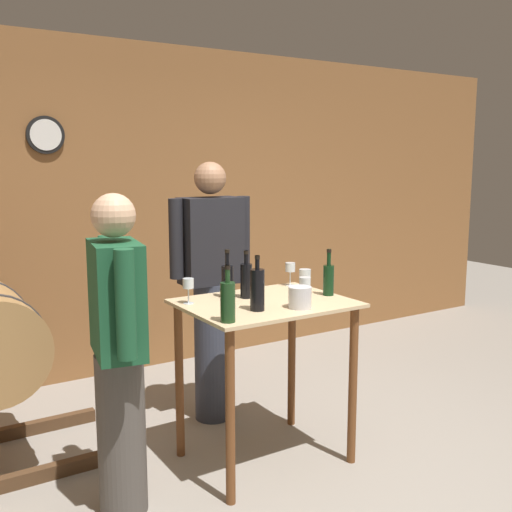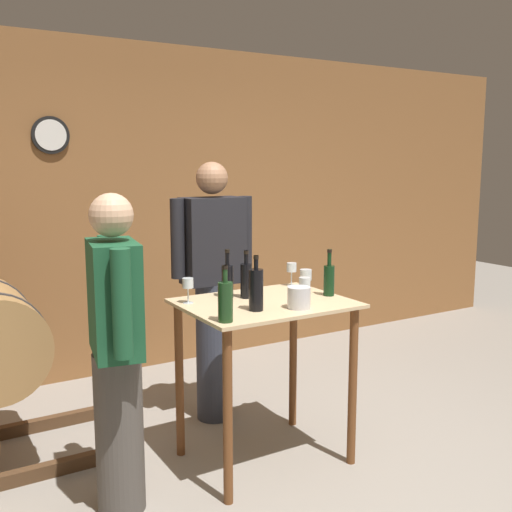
{
  "view_description": "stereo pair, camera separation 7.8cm",
  "coord_description": "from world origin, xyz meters",
  "px_view_note": "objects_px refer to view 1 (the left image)",
  "views": [
    {
      "loc": [
        -1.77,
        -2.24,
        1.75
      ],
      "look_at": [
        0.04,
        0.66,
        1.21
      ],
      "focal_mm": 42.0,
      "sensor_mm": 36.0,
      "label": 1
    },
    {
      "loc": [
        -1.71,
        -2.28,
        1.75
      ],
      "look_at": [
        0.04,
        0.66,
        1.21
      ],
      "focal_mm": 42.0,
      "sensor_mm": 36.0,
      "label": 2
    }
  ],
  "objects_px": {
    "wine_bottle_center": "(227,280)",
    "wine_glass_near_right": "(305,275)",
    "wine_bottle_left": "(257,289)",
    "person_host": "(211,286)",
    "wine_bottle_far_left": "(228,301)",
    "wine_glass_near_left": "(188,285)",
    "wine_glass_far_side": "(290,268)",
    "ice_bucket": "(300,297)",
    "wine_glass_near_center": "(305,284)",
    "wine_bottle_far_right": "(329,278)",
    "wine_bottle_right": "(246,279)",
    "person_visitor_with_scarf": "(118,350)"
  },
  "relations": [
    {
      "from": "wine_bottle_center",
      "to": "wine_glass_near_right",
      "type": "height_order",
      "value": "wine_bottle_center"
    },
    {
      "from": "wine_bottle_left",
      "to": "person_host",
      "type": "xyz_separation_m",
      "value": [
        0.16,
        0.83,
        -0.15
      ]
    },
    {
      "from": "wine_bottle_far_left",
      "to": "wine_bottle_center",
      "type": "bearing_deg",
      "value": 60.79
    },
    {
      "from": "wine_bottle_far_left",
      "to": "wine_glass_near_left",
      "type": "height_order",
      "value": "wine_bottle_far_left"
    },
    {
      "from": "wine_bottle_left",
      "to": "person_host",
      "type": "bearing_deg",
      "value": 79.14
    },
    {
      "from": "wine_bottle_center",
      "to": "wine_glass_far_side",
      "type": "xyz_separation_m",
      "value": [
        0.51,
        0.08,
        0.01
      ]
    },
    {
      "from": "wine_glass_far_side",
      "to": "person_host",
      "type": "relative_size",
      "value": 0.09
    },
    {
      "from": "wine_bottle_center",
      "to": "ice_bucket",
      "type": "xyz_separation_m",
      "value": [
        0.21,
        -0.44,
        -0.05
      ]
    },
    {
      "from": "wine_bottle_far_left",
      "to": "wine_glass_near_center",
      "type": "height_order",
      "value": "wine_bottle_far_left"
    },
    {
      "from": "person_host",
      "to": "wine_glass_near_right",
      "type": "bearing_deg",
      "value": -57.62
    },
    {
      "from": "wine_bottle_far_right",
      "to": "person_host",
      "type": "xyz_separation_m",
      "value": [
        -0.4,
        0.74,
        -0.13
      ]
    },
    {
      "from": "person_host",
      "to": "wine_bottle_center",
      "type": "bearing_deg",
      "value": -106.75
    },
    {
      "from": "wine_bottle_left",
      "to": "ice_bucket",
      "type": "xyz_separation_m",
      "value": [
        0.22,
        -0.08,
        -0.06
      ]
    },
    {
      "from": "wine_glass_near_left",
      "to": "person_host",
      "type": "height_order",
      "value": "person_host"
    },
    {
      "from": "wine_bottle_far_left",
      "to": "wine_bottle_center",
      "type": "height_order",
      "value": "wine_bottle_far_left"
    },
    {
      "from": "wine_glass_near_left",
      "to": "wine_bottle_right",
      "type": "bearing_deg",
      "value": -8.29
    },
    {
      "from": "wine_glass_far_side",
      "to": "ice_bucket",
      "type": "relative_size",
      "value": 1.18
    },
    {
      "from": "wine_bottle_far_left",
      "to": "wine_bottle_far_right",
      "type": "bearing_deg",
      "value": 14.28
    },
    {
      "from": "wine_glass_near_right",
      "to": "person_visitor_with_scarf",
      "type": "xyz_separation_m",
      "value": [
        -1.26,
        -0.18,
        -0.21
      ]
    },
    {
      "from": "wine_bottle_far_left",
      "to": "wine_glass_near_right",
      "type": "distance_m",
      "value": 0.85
    },
    {
      "from": "wine_glass_near_left",
      "to": "person_host",
      "type": "bearing_deg",
      "value": 50.47
    },
    {
      "from": "wine_glass_far_side",
      "to": "person_host",
      "type": "xyz_separation_m",
      "value": [
        -0.37,
        0.39,
        -0.14
      ]
    },
    {
      "from": "wine_glass_near_right",
      "to": "person_host",
      "type": "height_order",
      "value": "person_host"
    },
    {
      "from": "wine_bottle_far_left",
      "to": "wine_bottle_left",
      "type": "xyz_separation_m",
      "value": [
        0.25,
        0.12,
        0.01
      ]
    },
    {
      "from": "wine_bottle_left",
      "to": "wine_glass_far_side",
      "type": "height_order",
      "value": "wine_bottle_left"
    },
    {
      "from": "wine_bottle_center",
      "to": "person_visitor_with_scarf",
      "type": "bearing_deg",
      "value": -160.3
    },
    {
      "from": "wine_bottle_far_right",
      "to": "person_host",
      "type": "bearing_deg",
      "value": 118.3
    },
    {
      "from": "wine_glass_near_left",
      "to": "wine_glass_far_side",
      "type": "distance_m",
      "value": 0.78
    },
    {
      "from": "wine_bottle_far_left",
      "to": "person_visitor_with_scarf",
      "type": "relative_size",
      "value": 0.18
    },
    {
      "from": "wine_bottle_far_left",
      "to": "wine_glass_near_center",
      "type": "relative_size",
      "value": 2.09
    },
    {
      "from": "wine_glass_far_side",
      "to": "person_visitor_with_scarf",
      "type": "distance_m",
      "value": 1.34
    },
    {
      "from": "ice_bucket",
      "to": "wine_bottle_center",
      "type": "bearing_deg",
      "value": 115.48
    },
    {
      "from": "wine_bottle_center",
      "to": "wine_glass_near_center",
      "type": "distance_m",
      "value": 0.46
    },
    {
      "from": "wine_bottle_far_right",
      "to": "ice_bucket",
      "type": "xyz_separation_m",
      "value": [
        -0.33,
        -0.17,
        -0.04
      ]
    },
    {
      "from": "wine_glass_near_right",
      "to": "ice_bucket",
      "type": "relative_size",
      "value": 1.07
    },
    {
      "from": "person_host",
      "to": "wine_glass_near_left",
      "type": "bearing_deg",
      "value": -129.53
    },
    {
      "from": "wine_bottle_center",
      "to": "person_visitor_with_scarf",
      "type": "xyz_separation_m",
      "value": [
        -0.76,
        -0.27,
        -0.22
      ]
    },
    {
      "from": "wine_bottle_right",
      "to": "wine_glass_near_right",
      "type": "height_order",
      "value": "wine_bottle_right"
    },
    {
      "from": "wine_glass_near_center",
      "to": "ice_bucket",
      "type": "bearing_deg",
      "value": -135.4
    },
    {
      "from": "wine_bottle_far_left",
      "to": "person_visitor_with_scarf",
      "type": "distance_m",
      "value": 0.58
    },
    {
      "from": "wine_bottle_far_left",
      "to": "wine_glass_far_side",
      "type": "bearing_deg",
      "value": 35.67
    },
    {
      "from": "wine_bottle_far_right",
      "to": "person_visitor_with_scarf",
      "type": "xyz_separation_m",
      "value": [
        -1.3,
        -0.0,
        -0.22
      ]
    },
    {
      "from": "ice_bucket",
      "to": "wine_glass_near_left",
      "type": "bearing_deg",
      "value": 138.41
    },
    {
      "from": "wine_glass_near_left",
      "to": "person_visitor_with_scarf",
      "type": "relative_size",
      "value": 0.09
    },
    {
      "from": "wine_bottle_right",
      "to": "wine_glass_near_center",
      "type": "relative_size",
      "value": 2.04
    },
    {
      "from": "wine_glass_near_right",
      "to": "wine_glass_far_side",
      "type": "height_order",
      "value": "wine_glass_far_side"
    },
    {
      "from": "wine_bottle_right",
      "to": "wine_glass_near_left",
      "type": "xyz_separation_m",
      "value": [
        -0.35,
        0.05,
        -0.0
      ]
    },
    {
      "from": "wine_bottle_center",
      "to": "person_host",
      "type": "xyz_separation_m",
      "value": [
        0.14,
        0.47,
        -0.14
      ]
    },
    {
      "from": "wine_bottle_right",
      "to": "wine_glass_near_center",
      "type": "distance_m",
      "value": 0.35
    },
    {
      "from": "person_host",
      "to": "wine_bottle_far_right",
      "type": "bearing_deg",
      "value": -61.7
    }
  ]
}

